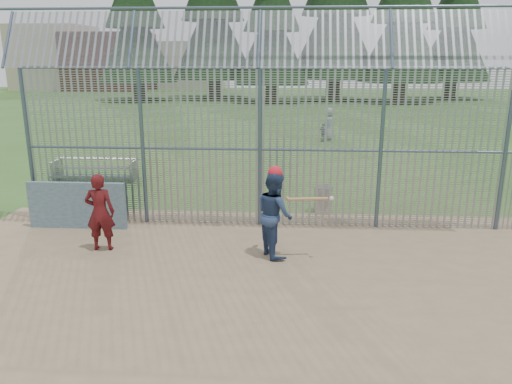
# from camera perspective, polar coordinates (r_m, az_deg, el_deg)

# --- Properties ---
(ground) EXTENTS (120.00, 120.00, 0.00)m
(ground) POSITION_cam_1_polar(r_m,az_deg,el_deg) (9.85, -0.78, -10.42)
(ground) COLOR #2D511E
(ground) RESTS_ON ground
(dirt_infield) EXTENTS (14.00, 10.00, 0.02)m
(dirt_infield) POSITION_cam_1_polar(r_m,az_deg,el_deg) (9.40, -1.03, -11.69)
(dirt_infield) COLOR #756047
(dirt_infield) RESTS_ON ground
(dugout_wall) EXTENTS (2.50, 0.12, 1.20)m
(dugout_wall) POSITION_cam_1_polar(r_m,az_deg,el_deg) (13.40, -19.77, -1.44)
(dugout_wall) COLOR #38566B
(dugout_wall) RESTS_ON dirt_infield
(batter) EXTENTS (1.03, 1.13, 1.88)m
(batter) POSITION_cam_1_polar(r_m,az_deg,el_deg) (10.83, 2.14, -2.54)
(batter) COLOR navy
(batter) RESTS_ON dirt_infield
(onlooker) EXTENTS (0.68, 0.48, 1.77)m
(onlooker) POSITION_cam_1_polar(r_m,az_deg,el_deg) (11.66, -17.40, -2.22)
(onlooker) COLOR maroon
(onlooker) RESTS_ON dirt_infield
(bg_kid_standing) EXTENTS (0.98, 0.91, 1.68)m
(bg_kid_standing) POSITION_cam_1_polar(r_m,az_deg,el_deg) (26.33, 8.35, 7.68)
(bg_kid_standing) COLOR gray
(bg_kid_standing) RESTS_ON ground
(bg_kid_seated) EXTENTS (0.57, 0.56, 0.96)m
(bg_kid_seated) POSITION_cam_1_polar(r_m,az_deg,el_deg) (25.86, 7.71, 6.76)
(bg_kid_seated) COLOR slate
(bg_kid_seated) RESTS_ON ground
(batting_gear) EXTENTS (1.38, 0.45, 0.71)m
(batting_gear) POSITION_cam_1_polar(r_m,az_deg,el_deg) (10.57, 2.80, 1.73)
(batting_gear) COLOR red
(batting_gear) RESTS_ON ground
(trash_can) EXTENTS (0.56, 0.56, 0.82)m
(trash_can) POSITION_cam_1_polar(r_m,az_deg,el_deg) (14.14, 7.68, -0.81)
(trash_can) COLOR #93959B
(trash_can) RESTS_ON ground
(bleacher) EXTENTS (3.00, 0.95, 0.72)m
(bleacher) POSITION_cam_1_polar(r_m,az_deg,el_deg) (18.57, -17.91, 2.56)
(bleacher) COLOR slate
(bleacher) RESTS_ON ground
(backstop_fence) EXTENTS (20.09, 0.81, 5.30)m
(backstop_fence) POSITION_cam_1_polar(r_m,az_deg,el_deg) (12.47, 8.82, 6.30)
(backstop_fence) COLOR #47566B
(backstop_fence) RESTS_ON ground
(distant_buildings) EXTENTS (26.50, 10.50, 8.00)m
(distant_buildings) POSITION_cam_1_polar(r_m,az_deg,el_deg) (69.57, -16.83, 14.16)
(distant_buildings) COLOR brown
(distant_buildings) RESTS_ON ground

